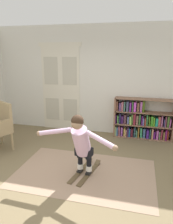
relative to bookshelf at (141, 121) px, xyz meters
The scene contains 7 objects.
ground_plane 2.70m from the bookshelf, 115.72° to the right, with size 7.20×7.20×0.00m, color brown.
back_wall 1.53m from the bookshelf, 169.79° to the left, with size 6.00×0.10×2.90m, color silver.
double_door 2.39m from the bookshelf, behind, with size 1.22×0.05×2.45m.
rug 2.32m from the bookshelf, 115.16° to the right, with size 2.56×1.63×0.01m, color #9C7E66.
bookshelf is the anchor object (origin of this frame).
skis_pair 2.29m from the bookshelf, 115.37° to the right, with size 0.44×0.94×0.07m.
person_skier 2.43m from the bookshelf, 114.32° to the right, with size 1.47×0.70×1.13m.
Camera 1 is at (1.10, -3.10, 2.18)m, focal length 34.23 mm.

